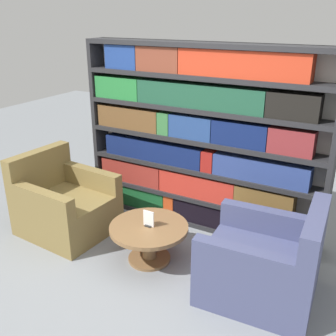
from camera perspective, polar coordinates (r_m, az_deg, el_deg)
ground_plane at (r=3.83m, az=-3.87°, el=-15.90°), size 14.00×14.00×0.00m
bookshelf at (r=4.34m, az=4.70°, el=3.98°), size 2.78×0.30×2.05m
armchair_left at (r=4.59m, az=-14.83°, el=-5.33°), size 1.00×0.90×0.89m
armchair_right at (r=3.58m, az=13.82°, el=-13.58°), size 0.98×0.88×0.89m
coffee_table at (r=3.94m, az=-2.77°, el=-9.76°), size 0.78×0.78×0.39m
table_sign at (r=3.85m, az=-2.82°, el=-7.49°), size 0.11×0.06×0.16m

